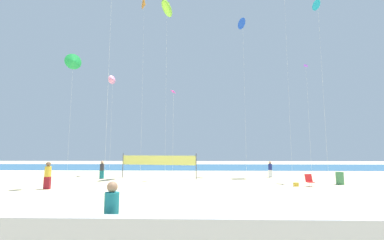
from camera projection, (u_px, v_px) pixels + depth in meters
The scene contains 20 objects.
ground_plane at pixel (171, 196), 15.34m from camera, with size 120.00×120.00×0.00m, color beige.
ocean_band at pixel (191, 167), 45.85m from camera, with size 120.00×20.00×0.01m, color #28608C.
boardwalk_ledge at pixel (130, 237), 6.36m from camera, with size 28.00×0.44×0.95m, color #B7B7BC.
mother_figure at pixel (111, 212), 7.09m from camera, with size 0.39×0.39×1.71m.
toddler_figure at pixel (134, 231), 7.00m from camera, with size 0.18×0.18×0.78m.
beachgoer_mustard_shirt at pixel (48, 174), 18.11m from camera, with size 0.42×0.42×1.85m.
beachgoer_navy_shirt at pixel (270, 169), 26.58m from camera, with size 0.37×0.37×1.60m.
beachgoer_charcoal_shirt at pixel (102, 169), 25.22m from camera, with size 0.39×0.39×1.70m.
folding_beach_chair at pixel (309, 180), 19.48m from camera, with size 0.52×0.65×0.89m.
trash_barrel at pixel (340, 178), 20.63m from camera, with size 0.59×0.59×0.97m, color #3F7F4C.
volleyball_net at pixel (158, 161), 25.69m from camera, with size 7.50×1.89×2.40m.
beach_handbag at pixel (296, 184), 19.45m from camera, with size 0.36×0.18×0.29m, color gold.
kite_magenta_diamond at pixel (174, 93), 24.38m from camera, with size 0.53×0.54×8.25m.
kite_lime_inflatable at pixel (167, 9), 28.01m from camera, with size 1.36×2.77×18.31m.
kite_orange_delta at pixel (144, 5), 32.11m from camera, with size 0.87×1.25×20.97m.
kite_violet_diamond at pixel (306, 70), 29.37m from camera, with size 0.49×0.49×12.25m.
kite_cyan_delta at pixel (318, 6), 24.67m from camera, with size 0.74×1.08×16.61m.
kite_blue_delta at pixel (243, 24), 30.05m from camera, with size 1.03×1.31×17.62m.
kite_pink_delta at pixel (113, 80), 34.27m from camera, with size 0.93×1.15×12.44m.
kite_green_delta at pixel (73, 61), 29.08m from camera, with size 1.57×1.23×13.31m.
Camera 1 is at (1.71, -15.71, 2.49)m, focal length 24.78 mm.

